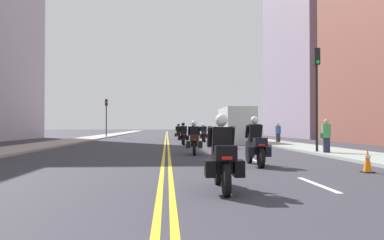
# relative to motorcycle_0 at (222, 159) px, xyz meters

# --- Properties ---
(ground_plane) EXTENTS (264.00, 264.00, 0.00)m
(ground_plane) POSITION_rel_motorcycle_0_xyz_m (-1.15, 40.75, -0.65)
(ground_plane) COLOR #33313A
(sidewalk_left) EXTENTS (3.00, 144.00, 0.12)m
(sidewalk_left) POSITION_rel_motorcycle_0_xyz_m (-9.53, 40.75, -0.59)
(sidewalk_left) COLOR #9D9990
(sidewalk_left) RESTS_ON ground
(sidewalk_right) EXTENTS (3.00, 144.00, 0.12)m
(sidewalk_right) POSITION_rel_motorcycle_0_xyz_m (7.23, 40.75, -0.59)
(sidewalk_right) COLOR gray
(sidewalk_right) RESTS_ON ground
(centreline_yellow_inner) EXTENTS (0.12, 132.00, 0.01)m
(centreline_yellow_inner) POSITION_rel_motorcycle_0_xyz_m (-1.27, 40.75, -0.65)
(centreline_yellow_inner) COLOR yellow
(centreline_yellow_inner) RESTS_ON ground
(centreline_yellow_outer) EXTENTS (0.12, 132.00, 0.01)m
(centreline_yellow_outer) POSITION_rel_motorcycle_0_xyz_m (-1.03, 40.75, -0.65)
(centreline_yellow_outer) COLOR yellow
(centreline_yellow_outer) RESTS_ON ground
(lane_dashes_white) EXTENTS (0.14, 56.40, 0.01)m
(lane_dashes_white) POSITION_rel_motorcycle_0_xyz_m (2.29, 21.75, -0.65)
(lane_dashes_white) COLOR silver
(lane_dashes_white) RESTS_ON ground
(building_right_2) EXTENTS (6.25, 19.32, 25.45)m
(building_right_2) POSITION_rel_motorcycle_0_xyz_m (16.51, 40.60, 12.08)
(building_right_2) COLOR gray
(building_right_2) RESTS_ON ground
(motorcycle_0) EXTENTS (0.77, 2.24, 1.59)m
(motorcycle_0) POSITION_rel_motorcycle_0_xyz_m (0.00, 0.00, 0.00)
(motorcycle_0) COLOR black
(motorcycle_0) RESTS_ON ground
(motorcycle_1) EXTENTS (0.77, 2.28, 1.67)m
(motorcycle_1) POSITION_rel_motorcycle_0_xyz_m (1.84, 5.00, 0.01)
(motorcycle_1) COLOR black
(motorcycle_1) RESTS_ON ground
(motorcycle_2) EXTENTS (0.78, 2.19, 1.61)m
(motorcycle_2) POSITION_rel_motorcycle_0_xyz_m (0.16, 10.52, 0.00)
(motorcycle_2) COLOR black
(motorcycle_2) RESTS_ON ground
(motorcycle_3) EXTENTS (0.77, 2.24, 1.58)m
(motorcycle_3) POSITION_rel_motorcycle_0_xyz_m (2.08, 15.83, -0.01)
(motorcycle_3) COLOR black
(motorcycle_3) RESTS_ON ground
(motorcycle_4) EXTENTS (0.77, 2.26, 1.63)m
(motorcycle_4) POSITION_rel_motorcycle_0_xyz_m (0.05, 20.37, 0.00)
(motorcycle_4) COLOR black
(motorcycle_4) RESTS_ON ground
(motorcycle_5) EXTENTS (0.76, 2.30, 1.63)m
(motorcycle_5) POSITION_rel_motorcycle_0_xyz_m (2.04, 25.77, -0.00)
(motorcycle_5) COLOR black
(motorcycle_5) RESTS_ON ground
(motorcycle_6) EXTENTS (0.77, 2.26, 1.62)m
(motorcycle_6) POSITION_rel_motorcycle_0_xyz_m (0.01, 30.87, 0.01)
(motorcycle_6) COLOR black
(motorcycle_6) RESTS_ON ground
(motorcycle_7) EXTENTS (0.77, 2.15, 1.59)m
(motorcycle_7) POSITION_rel_motorcycle_0_xyz_m (1.85, 36.31, -0.00)
(motorcycle_7) COLOR black
(motorcycle_7) RESTS_ON ground
(traffic_cone_2) EXTENTS (0.31, 0.31, 0.72)m
(traffic_cone_2) POSITION_rel_motorcycle_0_xyz_m (4.62, 2.92, -0.30)
(traffic_cone_2) COLOR black
(traffic_cone_2) RESTS_ON ground
(traffic_light_near) EXTENTS (0.28, 0.38, 5.13)m
(traffic_light_near) POSITION_rel_motorcycle_0_xyz_m (6.13, 10.55, 2.85)
(traffic_light_near) COLOR black
(traffic_light_near) RESTS_ON ground
(traffic_light_far) EXTENTS (0.28, 0.38, 4.63)m
(traffic_light_far) POSITION_rel_motorcycle_0_xyz_m (-8.43, 39.65, 2.55)
(traffic_light_far) COLOR black
(traffic_light_far) RESTS_ON ground
(pedestrian_0) EXTENTS (0.50, 0.27, 1.67)m
(pedestrian_0) POSITION_rel_motorcycle_0_xyz_m (6.25, 9.72, 0.21)
(pedestrian_0) COLOR #25273A
(pedestrian_0) RESTS_ON ground
(pedestrian_1) EXTENTS (0.42, 0.34, 1.61)m
(pedestrian_1) POSITION_rel_motorcycle_0_xyz_m (7.57, 22.17, 0.18)
(pedestrian_1) COLOR #28292E
(pedestrian_1) RESTS_ON ground
(parked_truck) EXTENTS (2.20, 6.50, 2.80)m
(parked_truck) POSITION_rel_motorcycle_0_xyz_m (4.33, 23.04, 0.62)
(parked_truck) COLOR beige
(parked_truck) RESTS_ON ground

